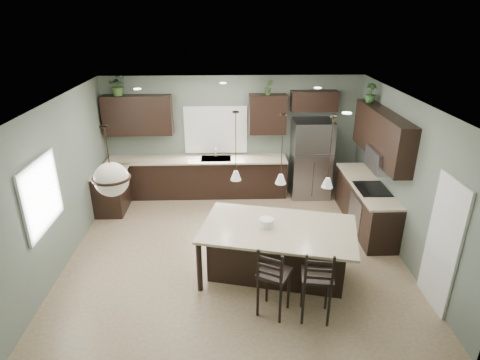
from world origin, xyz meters
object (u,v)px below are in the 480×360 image
object	(u,v)px
refrigerator	(311,159)
serving_dish	(266,223)
plant_back_left	(118,85)
kitchen_island	(277,252)
bar_stool_right	(317,283)
bar_stool_center	(274,280)

from	to	relation	value
refrigerator	serving_dish	xyz separation A→B (m)	(-1.34, -3.15, 0.07)
refrigerator	plant_back_left	bearing A→B (deg)	177.68
kitchen_island	serving_dish	world-z (taller)	serving_dish
refrigerator	bar_stool_right	world-z (taller)	refrigerator
bar_stool_right	bar_stool_center	bearing A→B (deg)	177.85
bar_stool_right	refrigerator	bearing A→B (deg)	88.97
refrigerator	plant_back_left	distance (m)	4.67
bar_stool_right	plant_back_left	world-z (taller)	plant_back_left
kitchen_island	bar_stool_center	distance (m)	0.90
kitchen_island	plant_back_left	world-z (taller)	plant_back_left
kitchen_island	plant_back_left	size ratio (longest dim) A/B	5.39
kitchen_island	bar_stool_right	xyz separation A→B (m)	(0.43, -1.00, 0.13)
refrigerator	bar_stool_center	distance (m)	4.29
plant_back_left	kitchen_island	bearing A→B (deg)	-46.51
kitchen_island	serving_dish	xyz separation A→B (m)	(-0.19, 0.05, 0.53)
bar_stool_center	bar_stool_right	distance (m)	0.60
kitchen_island	bar_stool_right	world-z (taller)	bar_stool_right
serving_dish	bar_stool_center	bearing A→B (deg)	-87.85
refrigerator	kitchen_island	xyz separation A→B (m)	(-1.15, -3.19, -0.46)
refrigerator	bar_stool_right	size ratio (longest dim) A/B	1.56
serving_dish	bar_stool_center	world-z (taller)	bar_stool_center
refrigerator	bar_stool_center	xyz separation A→B (m)	(-1.31, -4.07, -0.35)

